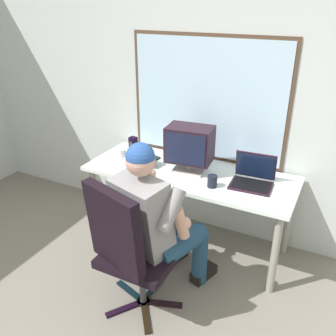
{
  "coord_description": "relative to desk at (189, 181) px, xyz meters",
  "views": [
    {
      "loc": [
        0.81,
        -0.83,
        2.07
      ],
      "look_at": [
        -0.28,
        1.3,
        0.94
      ],
      "focal_mm": 38.74,
      "sensor_mm": 36.0,
      "label": 1
    }
  ],
  "objects": [
    {
      "name": "wall_rear",
      "position": [
        0.27,
        0.4,
        0.63
      ],
      "size": [
        5.92,
        0.08,
        2.55
      ],
      "color": "silver",
      "rests_on": "ground"
    },
    {
      "name": "desk",
      "position": [
        0.0,
        0.0,
        0.0
      ],
      "size": [
        1.78,
        0.68,
        0.73
      ],
      "color": "gray",
      "rests_on": "ground"
    },
    {
      "name": "office_chair",
      "position": [
        -0.02,
        -0.93,
        -0.06
      ],
      "size": [
        0.59,
        0.62,
        1.04
      ],
      "color": "black",
      "rests_on": "ground"
    },
    {
      "name": "person_seated",
      "position": [
        0.05,
        -0.67,
        0.02
      ],
      "size": [
        0.65,
        0.84,
        1.27
      ],
      "color": "navy",
      "rests_on": "ground"
    },
    {
      "name": "crt_monitor",
      "position": [
        -0.01,
        0.02,
        0.32
      ],
      "size": [
        0.4,
        0.29,
        0.39
      ],
      "color": "beige",
      "rests_on": "desk"
    },
    {
      "name": "laptop",
      "position": [
        0.53,
        0.04,
        0.15
      ],
      "size": [
        0.34,
        0.29,
        0.24
      ],
      "color": "black",
      "rests_on": "desk"
    },
    {
      "name": "wine_glass",
      "position": [
        -0.6,
        -0.11,
        0.18
      ],
      "size": [
        0.07,
        0.07,
        0.14
      ],
      "color": "silver",
      "rests_on": "desk"
    },
    {
      "name": "desk_speaker",
      "position": [
        -0.64,
        0.13,
        0.17
      ],
      "size": [
        0.07,
        0.07,
        0.16
      ],
      "color": "black",
      "rests_on": "desk"
    },
    {
      "name": "book_stack",
      "position": [
        -0.39,
        -0.04,
        0.13
      ],
      "size": [
        0.21,
        0.17,
        0.08
      ],
      "color": "#274399",
      "rests_on": "desk"
    },
    {
      "name": "coffee_mug",
      "position": [
        0.27,
        -0.16,
        0.13
      ],
      "size": [
        0.08,
        0.08,
        0.1
      ],
      "color": "black",
      "rests_on": "desk"
    }
  ]
}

